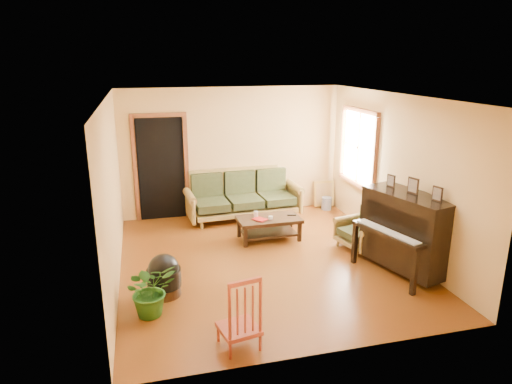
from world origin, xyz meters
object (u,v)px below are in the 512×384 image
object	(u,v)px
piano	(406,233)
ceramic_crock	(327,203)
sofa	(244,195)
coffee_table	(269,228)
armchair	(360,228)
red_chair	(239,310)
potted_plant	(150,289)
footstool	(164,280)

from	to	relation	value
piano	ceramic_crock	distance (m)	3.09
ceramic_crock	piano	bearing A→B (deg)	-90.47
sofa	coffee_table	distance (m)	1.26
armchair	red_chair	xyz separation A→B (m)	(-2.57, -2.17, 0.08)
red_chair	potted_plant	bearing A→B (deg)	124.30
armchair	footstool	size ratio (longest dim) A/B	1.59
coffee_table	footstool	world-z (taller)	footstool
sofa	footstool	xyz separation A→B (m)	(-1.76, -2.81, -0.27)
footstool	ceramic_crock	bearing A→B (deg)	38.86
ceramic_crock	potted_plant	xyz separation A→B (m)	(-3.80, -3.37, 0.21)
piano	potted_plant	xyz separation A→B (m)	(-3.78, -0.32, -0.27)
armchair	red_chair	world-z (taller)	red_chair
footstool	ceramic_crock	size ratio (longest dim) A/B	1.72
armchair	potted_plant	world-z (taller)	armchair
ceramic_crock	potted_plant	distance (m)	5.09
coffee_table	piano	size ratio (longest dim) A/B	0.80
ceramic_crock	armchair	bearing A→B (deg)	-97.88
sofa	armchair	bearing A→B (deg)	-55.99
sofa	armchair	size ratio (longest dim) A/B	3.08
armchair	footstool	distance (m)	3.41
footstool	ceramic_crock	xyz separation A→B (m)	(3.61, 2.91, -0.09)
red_chair	ceramic_crock	xyz separation A→B (m)	(2.87, 4.29, -0.31)
sofa	footstool	bearing A→B (deg)	-125.53
sofa	potted_plant	xyz separation A→B (m)	(-1.95, -3.28, -0.14)
coffee_table	piano	bearing A→B (deg)	-46.69
coffee_table	footstool	xyz separation A→B (m)	(-1.94, -1.60, 0.02)
piano	ceramic_crock	xyz separation A→B (m)	(0.02, 3.05, -0.48)
footstool	red_chair	xyz separation A→B (m)	(0.74, -1.38, 0.23)
piano	ceramic_crock	size ratio (longest dim) A/B	5.14
armchair	piano	bearing A→B (deg)	-86.77
coffee_table	ceramic_crock	xyz separation A→B (m)	(1.67, 1.31, -0.07)
red_chair	piano	bearing A→B (deg)	12.49
piano	potted_plant	bearing A→B (deg)	169.06
armchair	coffee_table	bearing A→B (deg)	136.65
armchair	red_chair	bearing A→B (deg)	-152.67
sofa	piano	size ratio (longest dim) A/B	1.64
piano	footstool	distance (m)	3.61
armchair	potted_plant	size ratio (longest dim) A/B	1.06
coffee_table	footstool	distance (m)	2.51
footstool	potted_plant	xyz separation A→B (m)	(-0.19, -0.46, 0.13)
armchair	red_chair	distance (m)	3.37
sofa	ceramic_crock	distance (m)	1.88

